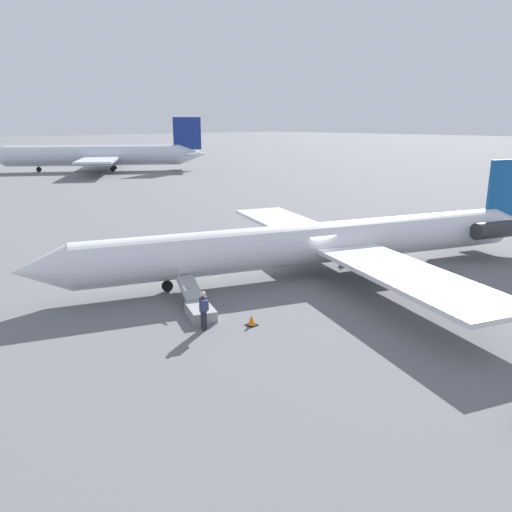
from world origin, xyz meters
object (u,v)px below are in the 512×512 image
object	(u,v)px
airplane_main	(330,241)
airplane_far_right	(100,155)
passenger	(204,308)
boarding_stairs	(198,307)

from	to	relation	value
airplane_main	airplane_far_right	size ratio (longest dim) A/B	0.91
airplane_main	passenger	bearing A→B (deg)	30.91
airplane_far_right	passenger	world-z (taller)	airplane_far_right
boarding_stairs	passenger	xyz separation A→B (m)	(0.90, 1.62, 0.64)
airplane_far_right	boarding_stairs	bearing A→B (deg)	100.68
airplane_far_right	boarding_stairs	size ratio (longest dim) A/B	8.46
boarding_stairs	airplane_far_right	bearing A→B (deg)	-1.42
boarding_stairs	passenger	distance (m)	1.96
airplane_main	boarding_stairs	distance (m)	9.93
airplane_main	boarding_stairs	size ratio (longest dim) A/B	7.65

